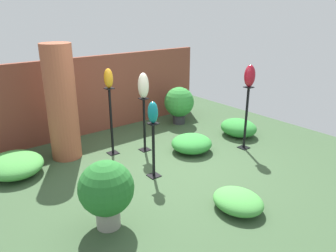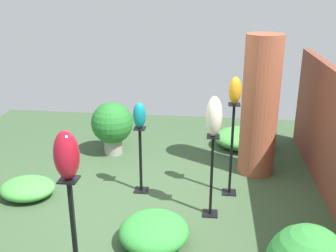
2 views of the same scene
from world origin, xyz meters
name	(u,v)px [view 1 (image 1 of 2)]	position (x,y,z in m)	size (l,w,h in m)	color
ground_plane	(168,168)	(0.00, 0.00, 0.00)	(8.00, 8.00, 0.00)	#385133
brick_wall_back	(99,94)	(0.00, 2.59, 0.89)	(5.60, 0.12, 1.79)	brown
brick_pillar	(62,103)	(-1.25, 1.64, 1.11)	(0.57, 0.57, 2.21)	#9E5138
pedestal_ruby	(246,121)	(1.84, -0.27, 0.61)	(0.20, 0.20, 1.32)	black
pedestal_ivory	(144,127)	(0.14, 0.94, 0.51)	(0.20, 0.20, 1.12)	black
pedestal_amber	(111,124)	(-0.46, 1.21, 0.63)	(0.20, 0.20, 1.36)	black
pedestal_teal	(154,153)	(-0.38, -0.09, 0.45)	(0.20, 0.20, 0.99)	black
art_vase_ruby	(250,76)	(1.84, -0.27, 1.54)	(0.22, 0.22, 0.44)	maroon
art_vase_ivory	(143,86)	(0.14, 0.94, 1.37)	(0.22, 0.20, 0.51)	beige
art_vase_amber	(108,78)	(-0.46, 1.21, 1.55)	(0.18, 0.17, 0.37)	orange
art_vase_teal	(153,112)	(-0.38, -0.09, 1.18)	(0.17, 0.18, 0.37)	#0F727A
potted_plant_back_center	(106,190)	(-1.69, -0.84, 0.56)	(0.74, 0.74, 0.95)	gray
potted_plant_front_right	(179,103)	(1.79, 1.79, 0.54)	(0.75, 0.75, 0.94)	#2D2D33
foliage_bed_east	(238,128)	(2.31, 0.28, 0.19)	(0.75, 0.86, 0.38)	#338C38
foliage_bed_west	(192,143)	(0.86, 0.29, 0.17)	(0.84, 0.82, 0.34)	#338C38
foliage_bed_center	(14,165)	(-2.26, 1.53, 0.18)	(0.98, 1.11, 0.35)	#479942
foliage_bed_rear	(238,201)	(-0.01, -1.67, 0.14)	(0.66, 0.78, 0.27)	#479942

